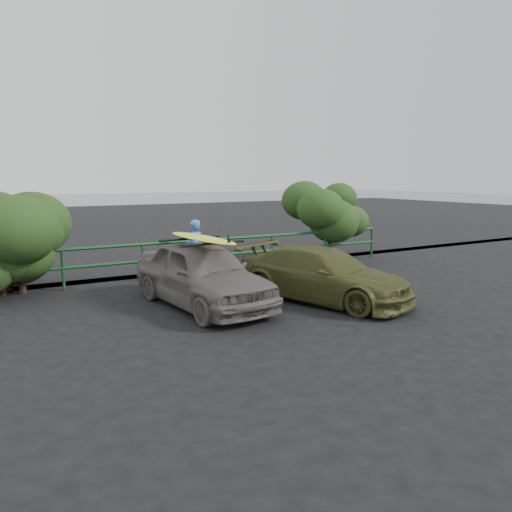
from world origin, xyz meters
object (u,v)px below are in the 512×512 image
(guardrail, at_px, (179,259))
(man, at_px, (194,251))
(surfboard, at_px, (202,238))
(sedan, at_px, (202,274))
(olive_vehicle, at_px, (323,275))

(guardrail, relative_size, man, 8.53)
(guardrail, xyz_separation_m, surfboard, (-0.65, -3.04, 0.96))
(sedan, height_order, olive_vehicle, sedan)
(sedan, xyz_separation_m, olive_vehicle, (2.53, -0.91, -0.10))
(guardrail, relative_size, sedan, 3.43)
(sedan, xyz_separation_m, surfboard, (0.00, 0.00, 0.78))
(sedan, xyz_separation_m, man, (0.87, 2.48, 0.13))
(surfboard, bearing_deg, olive_vehicle, -25.18)
(sedan, height_order, man, man)
(guardrail, distance_m, olive_vehicle, 4.38)
(sedan, distance_m, olive_vehicle, 2.69)
(guardrail, bearing_deg, man, -68.96)
(guardrail, distance_m, man, 0.68)
(olive_vehicle, relative_size, man, 2.50)
(surfboard, bearing_deg, guardrail, 72.73)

